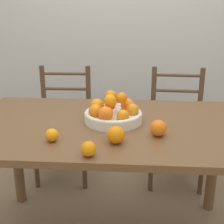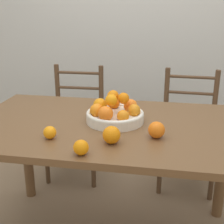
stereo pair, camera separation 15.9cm
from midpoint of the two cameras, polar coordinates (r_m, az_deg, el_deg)
The scene contains 9 objects.
wall_back at distance 3.08m, azimuth 6.53°, elevation 17.42°, with size 8.00×0.06×2.60m.
dining_table at distance 1.72m, azimuth 2.25°, elevation -5.47°, with size 1.53×0.90×0.77m.
fruit_bowl at distance 1.69m, azimuth 3.20°, elevation -0.22°, with size 0.31×0.31×0.17m.
orange_loose_0 at distance 1.52m, azimuth 11.14°, elevation -3.29°, with size 0.08×0.08×0.08m.
orange_loose_1 at distance 1.43m, azimuth 3.10°, elevation -4.27°, with size 0.08×0.08×0.08m.
orange_loose_2 at distance 1.33m, azimuth -2.27°, elevation -6.58°, with size 0.07×0.07×0.07m.
orange_loose_3 at distance 1.50m, azimuth -8.35°, elevation -3.79°, with size 0.06×0.06×0.06m.
chair_left at distance 2.59m, azimuth -4.87°, elevation -2.02°, with size 0.43×0.41×0.91m.
chair_right at distance 2.53m, azimuth 15.53°, elevation -3.26°, with size 0.44×0.42×0.91m.
Camera 2 is at (0.29, -1.54, 1.38)m, focal length 50.00 mm.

